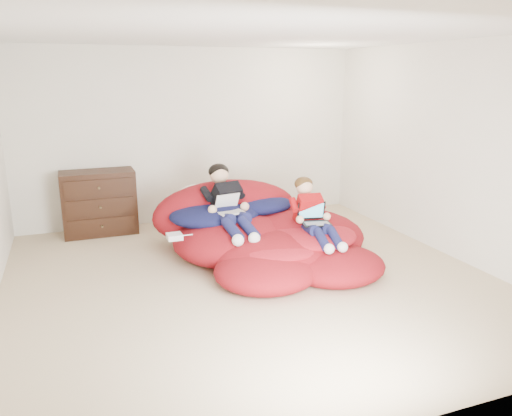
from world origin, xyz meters
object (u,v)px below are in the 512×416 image
Objects in this scene: dresser at (99,203)px; laptop_white at (229,207)px; beanbag_pile at (264,235)px; younger_boy at (312,212)px; older_boy at (227,200)px; laptop_black at (314,218)px.

laptop_white is (1.37, -1.55, 0.19)m from dresser.
beanbag_pile is at bearing -42.79° from dresser.
laptop_white is (-0.83, 0.48, 0.01)m from younger_boy.
dresser reaches higher than beanbag_pile.
older_boy reaches higher than younger_boy.
younger_boy is at bearing 90.00° from laptop_black.
dresser is 3.00m from younger_boy.
laptop_white is at bearing 150.03° from younger_boy.
laptop_white is at bearing 147.52° from laptop_black.
younger_boy is (2.20, -2.03, 0.18)m from dresser.
laptop_white is 0.99m from laptop_black.
older_boy is 1.05m from laptop_black.
laptop_black is at bearing -37.04° from older_boy.
younger_boy reaches higher than beanbag_pile.
laptop_black is (2.20, -2.08, 0.12)m from dresser.
dresser is 2.42m from beanbag_pile.
laptop_black is at bearing -32.48° from laptop_white.
younger_boy reaches higher than dresser.
older_boy reaches higher than laptop_black.
laptop_white is 0.95× the size of laptop_black.
younger_boy is at bearing -29.97° from laptop_white.
dresser is 2.72× the size of laptop_black.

